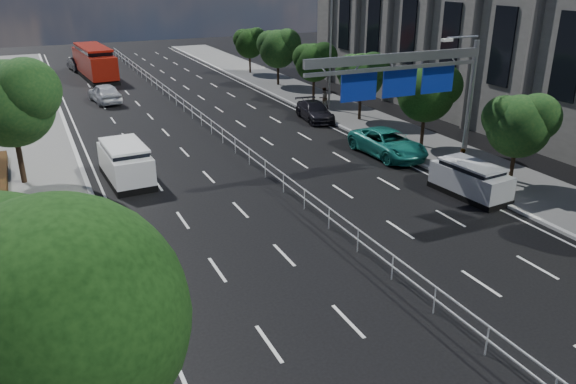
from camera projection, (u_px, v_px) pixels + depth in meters
ground at (418, 301)px, 19.32m from camera, size 160.00×160.00×0.00m
kerb_near at (158, 373)px, 15.77m from camera, size 0.25×140.00×0.15m
median_fence at (214, 129)px, 38.08m from camera, size 0.05×85.00×1.02m
toilet_sign at (69, 302)px, 13.94m from camera, size 1.62×0.18×4.34m
overhead_gantry at (414, 76)px, 28.36m from camera, size 10.24×0.38×7.45m
streetlight_far at (327, 44)px, 43.41m from camera, size 2.78×2.40×9.00m
civic_hall at (497, 28)px, 44.83m from camera, size 14.40×36.00×14.35m
near_tree_back at (10, 99)px, 28.07m from camera, size 4.84×4.51×6.69m
far_tree_c at (520, 123)px, 28.34m from camera, size 3.52×3.28×4.94m
far_tree_d at (427, 90)px, 34.56m from camera, size 3.85×3.59×5.34m
far_tree_e at (362, 73)px, 40.93m from camera, size 3.63×3.38×5.13m
far_tree_f at (315, 60)px, 47.27m from camera, size 3.52×3.28×5.02m
far_tree_g at (278, 47)px, 53.49m from camera, size 3.96×3.69×5.45m
far_tree_h at (250, 42)px, 59.93m from camera, size 3.41×3.18×4.91m
white_minivan at (126, 163)px, 29.94m from camera, size 2.30×4.88×2.08m
red_bus at (94, 61)px, 58.32m from camera, size 3.33×11.08×3.26m
near_car_silver at (105, 93)px, 47.74m from camera, size 2.55×5.07×1.66m
near_car_dark at (77, 64)px, 63.08m from camera, size 2.09×4.62×1.47m
silver_minivan at (470, 180)px, 28.03m from camera, size 2.13×4.29×1.72m
parked_car_teal at (388, 143)px, 34.12m from camera, size 2.81×5.73×1.57m
parked_car_dark at (315, 111)px, 42.30m from camera, size 2.48×4.87×1.36m
pedestrian_a at (461, 162)px, 30.38m from camera, size 0.67×0.59×1.55m
pedestrian_b at (324, 98)px, 45.20m from camera, size 0.84×0.67×1.68m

